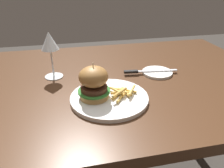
{
  "coord_description": "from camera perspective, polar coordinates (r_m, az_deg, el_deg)",
  "views": [
    {
      "loc": [
        -0.13,
        -0.8,
        1.14
      ],
      "look_at": [
        0.02,
        -0.14,
        0.78
      ],
      "focal_mm": 35.0,
      "sensor_mm": 36.0,
      "label": 1
    }
  ],
  "objects": [
    {
      "name": "dining_table",
      "position": [
        0.94,
        -2.72,
        -2.91
      ],
      "size": [
        1.49,
        0.89,
        0.74
      ],
      "color": "#472B19",
      "rests_on": "ground"
    },
    {
      "name": "main_plate",
      "position": [
        0.75,
        -1.01,
        -3.67
      ],
      "size": [
        0.27,
        0.27,
        0.01
      ],
      "primitive_type": "cylinder",
      "color": "white",
      "rests_on": "dining_table"
    },
    {
      "name": "burger_sandwich",
      "position": [
        0.72,
        -4.79,
        0.36
      ],
      "size": [
        0.11,
        0.11,
        0.13
      ],
      "color": "#B78447",
      "rests_on": "main_plate"
    },
    {
      "name": "fries_pile",
      "position": [
        0.75,
        2.67,
        -2.18
      ],
      "size": [
        0.1,
        0.1,
        0.03
      ],
      "color": "#EABC5B",
      "rests_on": "main_plate"
    },
    {
      "name": "wine_glass",
      "position": [
        0.9,
        -15.97,
        10.14
      ],
      "size": [
        0.08,
        0.08,
        0.19
      ],
      "color": "silver",
      "rests_on": "dining_table"
    },
    {
      "name": "bread_plate",
      "position": [
        0.97,
        11.8,
        2.92
      ],
      "size": [
        0.13,
        0.13,
        0.01
      ],
      "primitive_type": "cylinder",
      "color": "white",
      "rests_on": "dining_table"
    },
    {
      "name": "table_knife",
      "position": [
        0.95,
        8.86,
        3.29
      ],
      "size": [
        0.23,
        0.04,
        0.01
      ],
      "color": "silver",
      "rests_on": "bread_plate"
    }
  ]
}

